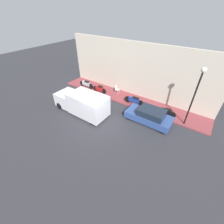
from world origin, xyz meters
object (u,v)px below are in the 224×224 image
object	(u,v)px
motorcycle_blue	(134,100)
motorcycle_black	(166,112)
motorcycle_red	(100,89)
cafe_chair	(117,89)
streetlamp	(197,88)
parked_car	(149,116)
delivery_van	(82,103)
scooter_silver	(86,84)

from	to	relation	value
motorcycle_blue	motorcycle_black	bearing A→B (deg)	-89.14
motorcycle_red	cafe_chair	bearing A→B (deg)	-62.06
motorcycle_blue	streetlamp	world-z (taller)	streetlamp
parked_car	cafe_chair	bearing A→B (deg)	63.26
delivery_van	motorcycle_black	distance (m)	7.69
motorcycle_black	scooter_silver	size ratio (longest dim) A/B	0.88
parked_car	delivery_van	xyz separation A→B (m)	(-2.22, 5.73, 0.40)
motorcycle_black	parked_car	bearing A→B (deg)	150.34
parked_car	motorcycle_red	bearing A→B (deg)	76.53
motorcycle_black	scooter_silver	world-z (taller)	scooter_silver
delivery_van	motorcycle_red	distance (m)	4.00
parked_car	motorcycle_blue	xyz separation A→B (m)	(1.56, 2.29, -0.04)
motorcycle_red	cafe_chair	size ratio (longest dim) A/B	1.89
parked_car	delivery_van	distance (m)	6.16
scooter_silver	delivery_van	bearing A→B (deg)	-141.61
scooter_silver	motorcycle_blue	bearing A→B (deg)	-90.91
scooter_silver	cafe_chair	size ratio (longest dim) A/B	2.13
motorcycle_black	streetlamp	xyz separation A→B (m)	(-0.24, -1.71, 2.95)
motorcycle_blue	scooter_silver	distance (m)	6.52
delivery_van	streetlamp	world-z (taller)	streetlamp
motorcycle_red	scooter_silver	xyz separation A→B (m)	(0.05, 2.07, 0.03)
scooter_silver	cafe_chair	bearing A→B (deg)	-77.17
motorcycle_black	motorcycle_red	bearing A→B (deg)	89.97
streetlamp	motorcycle_black	bearing A→B (deg)	81.94
streetlamp	parked_car	bearing A→B (deg)	117.54
cafe_chair	parked_car	bearing A→B (deg)	-116.74
scooter_silver	streetlamp	size ratio (longest dim) A/B	0.42
delivery_van	motorcycle_blue	size ratio (longest dim) A/B	2.48
parked_car	streetlamp	xyz separation A→B (m)	(1.37, -2.63, 2.84)
motorcycle_blue	scooter_silver	size ratio (longest dim) A/B	1.04
motorcycle_red	parked_car	bearing A→B (deg)	-103.47
scooter_silver	cafe_chair	distance (m)	3.89
motorcycle_blue	scooter_silver	world-z (taller)	motorcycle_blue
scooter_silver	motorcycle_red	bearing A→B (deg)	-91.40
delivery_van	streetlamp	size ratio (longest dim) A/B	1.09
parked_car	motorcycle_red	xyz separation A→B (m)	(1.61, 6.74, -0.08)
delivery_van	scooter_silver	bearing A→B (deg)	38.39
parked_car	cafe_chair	world-z (taller)	parked_car
delivery_van	cafe_chair	bearing A→B (deg)	-8.50
parked_car	streetlamp	world-z (taller)	streetlamp
scooter_silver	cafe_chair	world-z (taller)	cafe_chair
motorcycle_black	scooter_silver	bearing A→B (deg)	89.67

